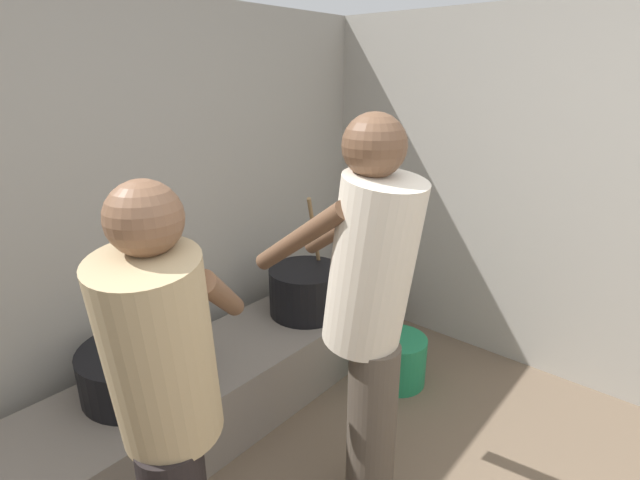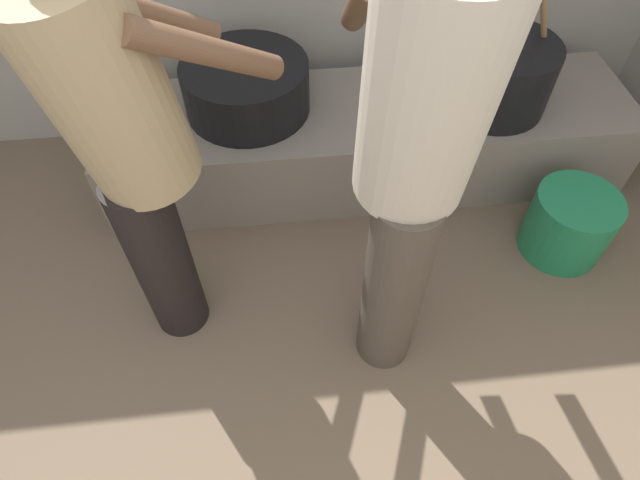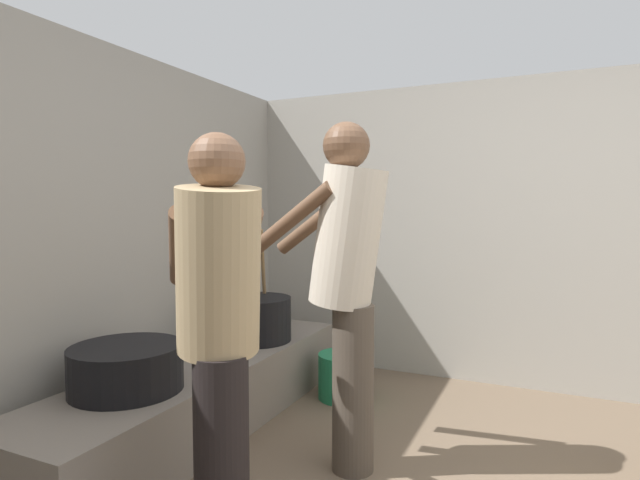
# 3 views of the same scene
# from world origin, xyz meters

# --- Properties ---
(block_enclosure_rear) EXTENTS (4.85, 0.20, 2.16)m
(block_enclosure_rear) POSITION_xyz_m (0.00, 2.53, 1.08)
(block_enclosure_rear) COLOR #9E998E
(block_enclosure_rear) RESTS_ON ground_plane
(block_enclosure_right) EXTENTS (0.20, 5.26, 2.16)m
(block_enclosure_right) POSITION_xyz_m (2.33, 0.00, 1.08)
(block_enclosure_right) COLOR #9E998E
(block_enclosure_right) RESTS_ON ground_plane
(hearth_ledge) EXTENTS (2.35, 0.60, 0.39)m
(hearth_ledge) POSITION_xyz_m (0.77, 2.01, 0.19)
(hearth_ledge) COLOR slate
(hearth_ledge) RESTS_ON ground_plane
(cooking_pot_main) EXTENTS (0.45, 0.45, 0.74)m
(cooking_pot_main) POSITION_xyz_m (1.30, 1.97, 0.53)
(cooking_pot_main) COLOR black
(cooking_pot_main) RESTS_ON hearth_ledge
(cooking_pot_secondary) EXTENTS (0.53, 0.53, 0.22)m
(cooking_pot_secondary) POSITION_xyz_m (0.24, 2.05, 0.50)
(cooking_pot_secondary) COLOR black
(cooking_pot_secondary) RESTS_ON hearth_ledge
(cook_in_cream_shirt) EXTENTS (0.38, 0.71, 1.66)m
(cook_in_cream_shirt) POSITION_xyz_m (0.69, 1.09, 0.96)
(cook_in_cream_shirt) COLOR #4C4238
(cook_in_cream_shirt) RESTS_ON ground_plane
(cook_in_tan_shirt) EXTENTS (0.69, 0.66, 1.53)m
(cook_in_tan_shirt) POSITION_xyz_m (-0.05, 1.30, 0.87)
(cook_in_tan_shirt) COLOR black
(cook_in_tan_shirt) RESTS_ON ground_plane
(bucket_green_plastic) EXTENTS (0.34, 0.34, 0.30)m
(bucket_green_plastic) POSITION_xyz_m (1.54, 1.45, 0.15)
(bucket_green_plastic) COLOR #1E7A4C
(bucket_green_plastic) RESTS_ON ground_plane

